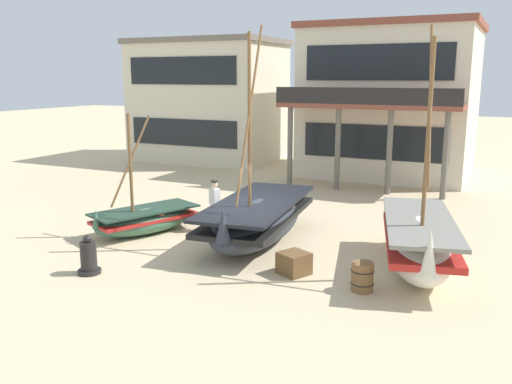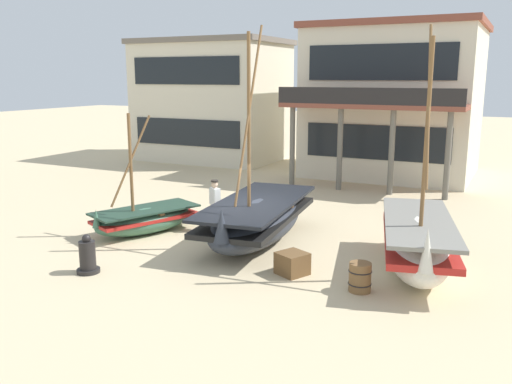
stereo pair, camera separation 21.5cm
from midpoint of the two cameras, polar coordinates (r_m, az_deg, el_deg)
name	(u,v)px [view 1 (the left image)]	position (r m, az deg, el deg)	size (l,w,h in m)	color
ground_plane	(242,243)	(16.48, -1.89, -5.42)	(120.00, 120.00, 0.00)	#CCB78E
fishing_boat_near_left	(145,220)	(17.77, -11.98, -2.86)	(2.60, 3.70, 3.86)	#427056
fishing_boat_centre_large	(257,219)	(16.49, -0.24, -2.87)	(2.84, 5.89, 6.42)	#2D333D
fishing_boat_far_right	(418,242)	(14.62, 16.34, -5.07)	(2.83, 5.23, 6.18)	silver
fisherman_by_hull	(215,206)	(17.65, -4.71, -1.47)	(0.42, 0.37, 1.68)	#33333D
capstan_winch	(89,258)	(14.60, -17.62, -6.63)	(0.59, 0.59, 1.02)	black
wooden_barrel	(362,277)	(13.08, 10.66, -8.76)	(0.56, 0.56, 0.70)	brown
cargo_crate	(294,263)	(13.96, 3.58, -7.50)	(0.68, 0.68, 0.57)	brown
harbor_building_main	(391,100)	(28.82, 13.85, 9.36)	(8.26, 9.28, 7.49)	beige
harbor_building_annex	(209,100)	(33.22, -5.16, 9.63)	(8.46, 6.04, 7.09)	beige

